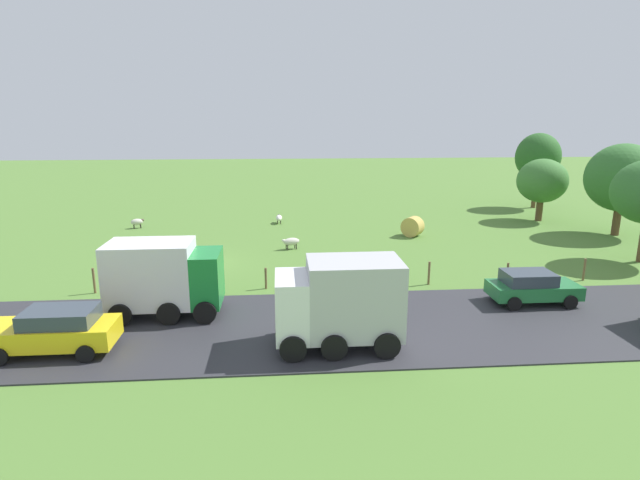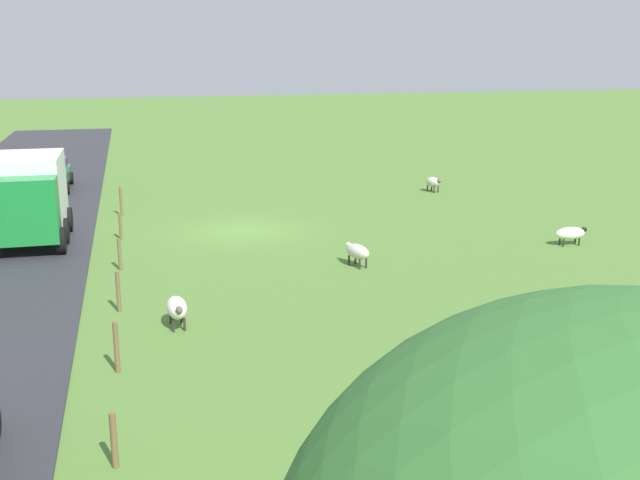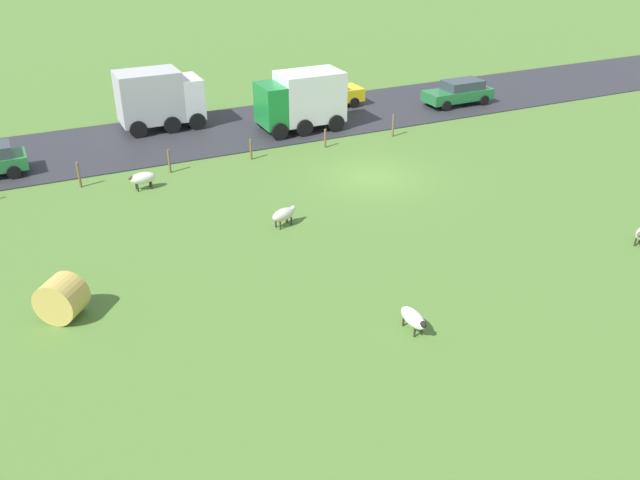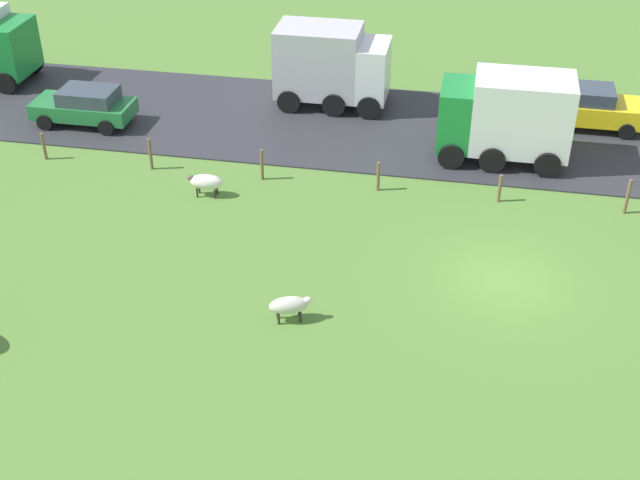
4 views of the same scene
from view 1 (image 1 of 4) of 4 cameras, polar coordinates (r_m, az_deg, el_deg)
name	(u,v)px [view 1 (image 1 of 4)]	position (r m, az deg, el deg)	size (l,w,h in m)	color
ground_plane	(192,264)	(31.14, -14.17, -2.66)	(160.00, 160.00, 0.00)	#517A33
road_strip	(152,331)	(22.01, -18.35, -9.74)	(8.00, 80.00, 0.06)	#2D2D33
sheep_0	(279,218)	(41.93, -4.64, 2.50)	(1.29, 0.48, 0.70)	white
sheep_1	(137,222)	(42.43, -19.88, 1.92)	(0.79, 1.07, 0.76)	beige
sheep_2	(374,267)	(27.86, 6.12, -3.05)	(0.61, 1.29, 0.83)	silver
sheep_3	(291,242)	(33.52, -3.28, -0.19)	(0.85, 1.27, 0.78)	beige
hay_bale_0	(413,227)	(37.78, 10.38, 1.49)	(1.44, 1.44, 1.07)	tan
tree_0	(622,178)	(43.03, 30.90, 6.02)	(5.12, 5.12, 6.72)	brown
tree_1	(538,157)	(52.91, 23.33, 8.58)	(4.13, 4.13, 7.12)	brown
tree_4	(542,181)	(46.35, 23.73, 6.10)	(4.08, 4.08, 5.21)	brown
fence_post_0	(94,281)	(27.51, -24.09, -4.20)	(0.12, 0.12, 1.29)	brown
fence_post_1	(181,281)	(26.43, -15.36, -4.48)	(0.12, 0.12, 1.03)	brown
fence_post_2	(266,278)	(25.94, -6.12, -4.31)	(0.12, 0.12, 1.10)	brown
fence_post_3	(348,275)	(26.15, 3.22, -4.00)	(0.12, 0.12, 1.19)	brown
fence_post_4	(429,273)	(27.03, 12.17, -3.66)	(0.12, 0.12, 1.23)	brown
fence_post_5	(507,273)	(28.54, 20.35, -3.46)	(0.12, 0.12, 1.07)	brown
fence_post_6	(584,270)	(30.53, 27.60, -2.97)	(0.12, 0.12, 1.21)	brown
truck_0	(340,301)	(19.05, 2.30, -6.86)	(2.69, 4.67, 3.34)	white
truck_1	(164,276)	(23.03, -17.17, -3.89)	(2.68, 4.79, 3.26)	#197F33
car_2	(54,330)	(21.20, -27.72, -8.96)	(2.06, 4.51, 1.66)	yellow
car_3	(532,287)	(25.62, 22.74, -4.86)	(2.00, 4.03, 1.51)	#237238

